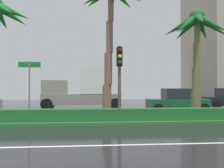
# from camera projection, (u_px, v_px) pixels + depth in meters

# --- Properties ---
(ground_plane) EXTENTS (90.00, 42.00, 0.10)m
(ground_plane) POSITION_uv_depth(u_px,v_px,m) (56.00, 119.00, 14.68)
(ground_plane) COLOR black
(near_lane_divider_stripe) EXTENTS (81.00, 0.14, 0.01)m
(near_lane_divider_stripe) POSITION_uv_depth(u_px,v_px,m) (26.00, 147.00, 7.71)
(near_lane_divider_stripe) COLOR white
(near_lane_divider_stripe) RESTS_ON ground_plane
(median_strip) EXTENTS (85.50, 4.00, 0.15)m
(median_strip) POSITION_uv_depth(u_px,v_px,m) (54.00, 119.00, 13.69)
(median_strip) COLOR #2D6B33
(median_strip) RESTS_ON ground_plane
(median_hedge) EXTENTS (76.50, 0.70, 0.60)m
(median_hedge) POSITION_uv_depth(u_px,v_px,m) (50.00, 115.00, 12.29)
(median_hedge) COLOR #1E6028
(median_hedge) RESTS_ON median_strip
(palm_tree_centre) EXTENTS (3.61, 3.67, 7.71)m
(palm_tree_centre) POSITION_uv_depth(u_px,v_px,m) (111.00, 7.00, 14.07)
(palm_tree_centre) COLOR brown
(palm_tree_centre) RESTS_ON median_strip
(palm_tree_centre_right) EXTENTS (3.85, 4.01, 6.18)m
(palm_tree_centre_right) POSITION_uv_depth(u_px,v_px,m) (197.00, 33.00, 14.46)
(palm_tree_centre_right) COLOR brown
(palm_tree_centre_right) RESTS_ON median_strip
(traffic_signal_median_right) EXTENTS (0.28, 0.43, 3.76)m
(traffic_signal_median_right) POSITION_uv_depth(u_px,v_px,m) (119.00, 69.00, 12.69)
(traffic_signal_median_right) COLOR #4C4C47
(traffic_signal_median_right) RESTS_ON median_strip
(street_name_sign) EXTENTS (1.10, 0.08, 3.00)m
(street_name_sign) POSITION_uv_depth(u_px,v_px,m) (29.00, 82.00, 12.77)
(street_name_sign) COLOR slate
(street_name_sign) RESTS_ON median_strip
(box_truck_lead) EXTENTS (6.40, 2.64, 3.46)m
(box_truck_lead) POSITION_uv_depth(u_px,v_px,m) (83.00, 90.00, 21.09)
(box_truck_lead) COLOR gray
(box_truck_lead) RESTS_ON ground_plane
(car_in_traffic_second) EXTENTS (4.30, 2.02, 1.72)m
(car_in_traffic_second) POSITION_uv_depth(u_px,v_px,m) (178.00, 101.00, 18.31)
(car_in_traffic_second) COLOR #195133
(car_in_traffic_second) RESTS_ON ground_plane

